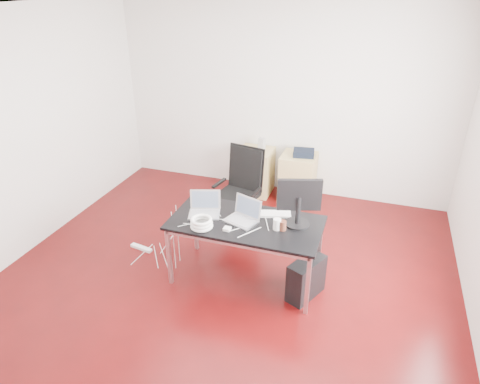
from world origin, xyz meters
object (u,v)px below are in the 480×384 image
(office_chair, at_px, (240,186))
(filing_cabinet_left, at_px, (255,171))
(filing_cabinet_right, at_px, (298,177))
(desk, at_px, (246,226))
(pc_tower, at_px, (306,278))

(office_chair, height_order, filing_cabinet_left, office_chair)
(filing_cabinet_right, bearing_deg, office_chair, -117.47)
(office_chair, bearing_deg, filing_cabinet_left, 107.02)
(desk, height_order, filing_cabinet_right, desk)
(desk, relative_size, pc_tower, 3.56)
(desk, bearing_deg, office_chair, 111.61)
(office_chair, xyz_separation_m, pc_tower, (1.10, -1.11, -0.39))
(pc_tower, bearing_deg, filing_cabinet_right, 128.91)
(filing_cabinet_right, distance_m, pc_tower, 2.25)
(filing_cabinet_left, bearing_deg, filing_cabinet_right, 0.00)
(filing_cabinet_left, relative_size, filing_cabinet_right, 1.00)
(desk, height_order, office_chair, office_chair)
(filing_cabinet_left, height_order, filing_cabinet_right, same)
(desk, xyz_separation_m, filing_cabinet_left, (-0.52, 2.09, -0.33))
(desk, xyz_separation_m, office_chair, (-0.41, 1.03, -0.07))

